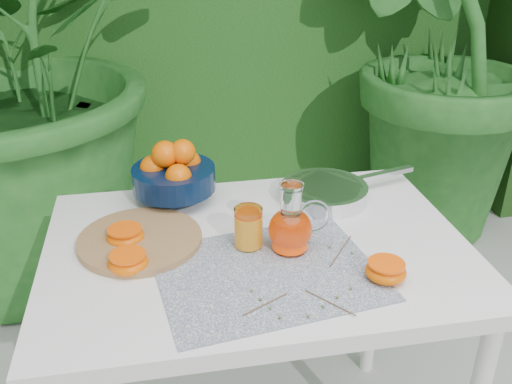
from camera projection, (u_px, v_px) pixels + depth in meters
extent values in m
imported|color=#1E591F|center=(430.00, 44.00, 2.56)|extent=(2.57, 2.57, 1.82)
cube|color=white|center=(258.00, 252.00, 1.36)|extent=(1.00, 0.70, 0.04)
cylinder|color=white|center=(93.00, 318.00, 1.72)|extent=(0.04, 0.04, 0.71)
cylinder|color=white|center=(375.00, 286.00, 1.87)|extent=(0.04, 0.04, 0.71)
cube|color=#0D204A|center=(268.00, 273.00, 1.25)|extent=(0.52, 0.43, 0.00)
cylinder|color=#9B7546|center=(140.00, 240.00, 1.35)|extent=(0.31, 0.31, 0.02)
cylinder|color=black|center=(175.00, 194.00, 1.55)|extent=(0.09, 0.09, 0.04)
cylinder|color=black|center=(174.00, 178.00, 1.53)|extent=(0.26, 0.26, 0.06)
sphere|color=#FF6502|center=(153.00, 168.00, 1.52)|extent=(0.08, 0.08, 0.07)
sphere|color=#FF6502|center=(188.00, 163.00, 1.55)|extent=(0.08, 0.08, 0.07)
sphere|color=#FF6502|center=(178.00, 177.00, 1.47)|extent=(0.08, 0.08, 0.07)
sphere|color=#FF6502|center=(168.00, 161.00, 1.56)|extent=(0.08, 0.08, 0.07)
sphere|color=#FF6502|center=(165.00, 154.00, 1.49)|extent=(0.08, 0.08, 0.07)
sphere|color=#FF6502|center=(183.00, 152.00, 1.49)|extent=(0.08, 0.08, 0.07)
cylinder|color=white|center=(290.00, 247.00, 1.33)|extent=(0.08, 0.08, 0.01)
ellipsoid|color=white|center=(290.00, 229.00, 1.31)|extent=(0.11, 0.11, 0.10)
cylinder|color=white|center=(291.00, 200.00, 1.27)|extent=(0.05, 0.05, 0.07)
cylinder|color=white|center=(292.00, 186.00, 1.26)|extent=(0.06, 0.06, 0.01)
torus|color=white|center=(313.00, 216.00, 1.30)|extent=(0.08, 0.01, 0.08)
cylinder|color=#F03F05|center=(290.00, 233.00, 1.31)|extent=(0.09, 0.09, 0.07)
cylinder|color=white|center=(248.00, 227.00, 1.32)|extent=(0.08, 0.08, 0.10)
cylinder|color=#FFA420|center=(248.00, 230.00, 1.32)|extent=(0.07, 0.07, 0.08)
cylinder|color=orange|center=(248.00, 215.00, 1.30)|extent=(0.06, 0.06, 0.00)
cylinder|color=silver|center=(324.00, 193.00, 1.55)|extent=(0.29, 0.29, 0.04)
cylinder|color=silver|center=(324.00, 187.00, 1.54)|extent=(0.25, 0.25, 0.01)
cube|color=silver|center=(386.00, 174.00, 1.62)|extent=(0.18, 0.07, 0.01)
ellipsoid|color=#FF6502|center=(128.00, 263.00, 1.25)|extent=(0.10, 0.10, 0.04)
cylinder|color=orange|center=(127.00, 255.00, 1.24)|extent=(0.09, 0.09, 0.00)
ellipsoid|color=#FF6502|center=(125.00, 237.00, 1.35)|extent=(0.10, 0.10, 0.04)
cylinder|color=orange|center=(125.00, 229.00, 1.34)|extent=(0.09, 0.09, 0.00)
ellipsoid|color=#FF6502|center=(386.00, 271.00, 1.22)|extent=(0.10, 0.10, 0.04)
cylinder|color=orange|center=(387.00, 264.00, 1.21)|extent=(0.09, 0.09, 0.00)
cylinder|color=brown|center=(330.00, 303.00, 1.15)|extent=(0.08, 0.10, 0.00)
sphere|color=#516535|center=(308.00, 316.00, 1.11)|extent=(0.01, 0.01, 0.01)
sphere|color=#516535|center=(323.00, 306.00, 1.13)|extent=(0.01, 0.01, 0.01)
sphere|color=#516535|center=(337.00, 297.00, 1.16)|extent=(0.01, 0.01, 0.01)
sphere|color=#516535|center=(351.00, 288.00, 1.19)|extent=(0.01, 0.01, 0.01)
cylinder|color=brown|center=(341.00, 251.00, 1.32)|extent=(0.09, 0.12, 0.00)
sphere|color=#516535|center=(309.00, 242.00, 1.35)|extent=(0.01, 0.01, 0.01)
sphere|color=#516535|center=(330.00, 247.00, 1.33)|extent=(0.01, 0.01, 0.01)
sphere|color=#516535|center=(352.00, 252.00, 1.31)|extent=(0.01, 0.01, 0.01)
sphere|color=#516535|center=(375.00, 258.00, 1.29)|extent=(0.01, 0.01, 0.01)
cylinder|color=brown|center=(265.00, 304.00, 1.14)|extent=(0.10, 0.06, 0.00)
sphere|color=#516535|center=(280.00, 317.00, 1.10)|extent=(0.01, 0.01, 0.01)
sphere|color=#516535|center=(270.00, 308.00, 1.13)|extent=(0.01, 0.01, 0.01)
sphere|color=#516535|center=(261.00, 299.00, 1.15)|extent=(0.01, 0.01, 0.01)
sphere|color=#516535|center=(251.00, 290.00, 1.18)|extent=(0.01, 0.01, 0.01)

